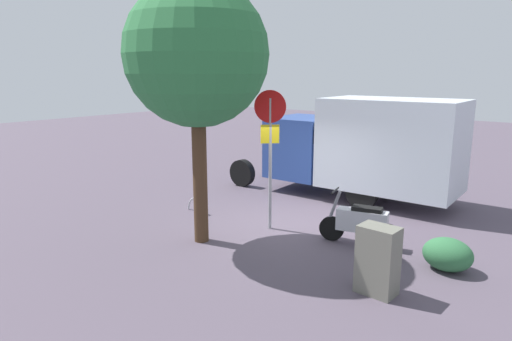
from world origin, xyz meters
The scene contains 8 objects.
ground_plane centered at (0.00, 0.00, 0.00)m, with size 60.00×60.00×0.00m, color #524755.
box_truck_near centered at (-0.43, -3.35, 1.65)m, with size 7.09×2.39×3.03m.
motorcycle centered at (-2.18, 0.14, 0.52)m, with size 1.78×0.70×1.20m.
stop_sign centered at (0.04, 0.54, 2.24)m, with size 0.71×0.33×3.35m.
street_tree centered at (0.75, 2.16, 4.09)m, with size 3.06×3.06×5.65m.
utility_cabinet centered at (-3.39, 2.03, 0.60)m, with size 0.66×0.44×1.21m, color slate.
bike_rack_hoop centered at (2.37, 0.73, 0.00)m, with size 0.85×0.85×0.05m, color #B7B7BC.
shrub_near_sign centered at (-4.07, 0.30, 0.32)m, with size 0.94×0.77×0.64m, color #306C3F.
Camera 1 is at (-6.26, 8.94, 3.74)m, focal length 31.60 mm.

